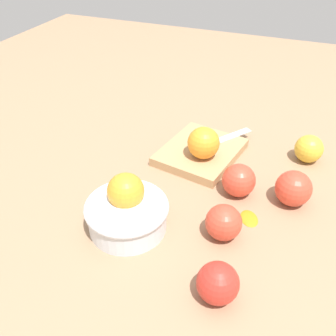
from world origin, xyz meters
TOP-DOWN VIEW (x-y plane):
  - ground_plane at (0.00, 0.00)m, footprint 2.40×2.40m
  - bowl at (-0.16, 0.13)m, footprint 0.17×0.17m
  - cutting_board at (0.13, 0.07)m, footprint 0.24×0.21m
  - orange_on_board at (0.10, 0.06)m, footprint 0.08×0.08m
  - knife at (0.19, 0.04)m, footprint 0.14×0.10m
  - apple_front_right at (0.03, -0.16)m, footprint 0.08×0.08m
  - apple_front_left at (-0.26, -0.08)m, footprint 0.07×0.07m
  - apple_front_center at (0.02, -0.05)m, footprint 0.07×0.07m
  - apple_front_left_2 at (-0.12, -0.05)m, footprint 0.07×0.07m
  - apple_front_right_2 at (0.21, -0.18)m, footprint 0.07×0.07m
  - citrus_peel at (-0.05, -0.09)m, footprint 0.06×0.05m

SIDE VIEW (x-z plane):
  - ground_plane at x=0.00m, z-range 0.00..0.00m
  - citrus_peel at x=-0.05m, z-range 0.00..0.01m
  - cutting_board at x=0.13m, z-range 0.00..0.02m
  - knife at x=0.19m, z-range 0.02..0.03m
  - apple_front_right_2 at x=0.21m, z-range 0.00..0.07m
  - apple_front_left at x=-0.26m, z-range 0.00..0.07m
  - apple_front_left_2 at x=-0.12m, z-range 0.00..0.07m
  - apple_front_center at x=0.02m, z-range 0.00..0.07m
  - apple_front_right at x=0.03m, z-range 0.00..0.08m
  - bowl at x=-0.16m, z-range -0.01..0.10m
  - orange_on_board at x=0.10m, z-range 0.02..0.10m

